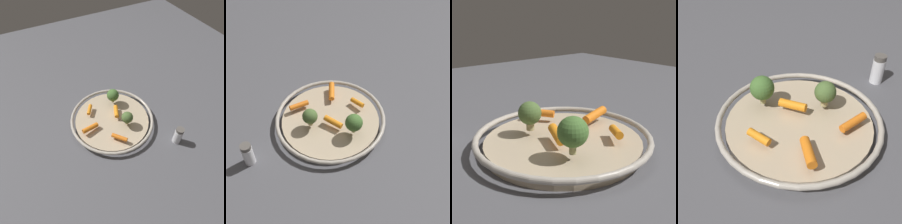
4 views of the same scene
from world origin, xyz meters
TOP-DOWN VIEW (x-y plane):
  - ground_plane at (0.00, 0.00)m, footprint 1.99×1.99m
  - serving_bowl at (0.00, 0.00)m, footprint 0.35×0.35m
  - baby_carrot_near_rim at (0.01, -0.03)m, footprint 0.06×0.04m
  - baby_carrot_back at (-0.02, 0.11)m, footprint 0.03×0.07m
  - baby_carrot_center at (0.08, 0.07)m, footprint 0.05×0.04m
  - baby_carrot_right at (-0.11, 0.02)m, footprint 0.06×0.05m
  - broccoli_floret_mid at (-0.05, -0.04)m, footprint 0.05×0.05m
  - broccoli_floret_small at (0.08, -0.05)m, footprint 0.05×0.05m
  - salt_shaker at (-0.20, -0.19)m, footprint 0.03×0.03m

SIDE VIEW (x-z plane):
  - ground_plane at x=0.00m, z-range 0.00..0.00m
  - serving_bowl at x=0.00m, z-range 0.00..0.03m
  - salt_shaker at x=-0.20m, z-range 0.00..0.08m
  - baby_carrot_center at x=0.08m, z-range 0.03..0.05m
  - baby_carrot_right at x=-0.11m, z-range 0.03..0.05m
  - baby_carrot_near_rim at x=0.01m, z-range 0.03..0.05m
  - baby_carrot_back at x=-0.02m, z-range 0.03..0.05m
  - broccoli_floret_mid at x=-0.05m, z-range 0.04..0.10m
  - broccoli_floret_small at x=0.08m, z-range 0.04..0.11m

